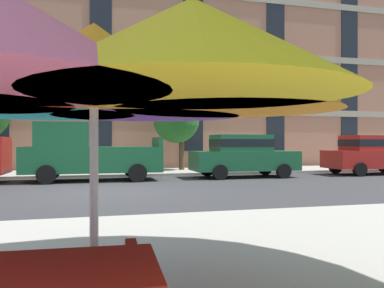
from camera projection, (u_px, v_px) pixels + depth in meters
The scene contains 8 objects.
ground_plane at pixel (109, 192), 11.56m from camera, with size 120.00×120.00×0.00m, color #38383A.
sidewalk_far at pixel (102, 173), 18.15m from camera, with size 56.00×3.60×0.12m, color #B2ADA3.
apartment_building at pixel (98, 43), 26.06m from camera, with size 44.00×12.08×16.00m.
pickup_green at pixel (87, 154), 14.98m from camera, with size 5.10×2.12×2.20m.
sedan_green at pixel (243, 155), 16.56m from camera, with size 4.40×1.98×1.78m.
sedan_red at pixel (372, 154), 18.14m from camera, with size 4.40×1.98×1.78m.
street_tree_middle at pixel (178, 120), 19.52m from camera, with size 2.28×2.28×3.73m.
patio_umbrella at pixel (94, 70), 2.72m from camera, with size 3.63×3.37×2.27m.
Camera 1 is at (-0.54, -11.80, 1.45)m, focal length 37.02 mm.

